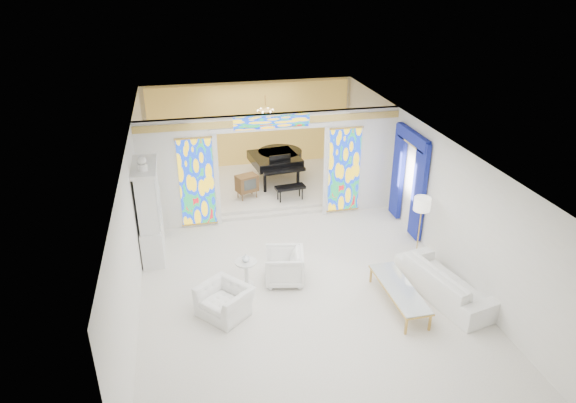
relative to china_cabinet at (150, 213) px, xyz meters
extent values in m
plane|color=silver|center=(3.22, -0.60, -1.17)|extent=(12.00, 12.00, 0.00)
cube|color=white|center=(3.22, -0.60, 1.83)|extent=(7.00, 12.00, 0.02)
cube|color=white|center=(3.22, 5.40, 0.33)|extent=(7.00, 0.02, 3.00)
cube|color=white|center=(3.22, -6.60, 0.33)|extent=(7.00, 0.02, 3.00)
cube|color=white|center=(-0.28, -0.60, 0.33)|extent=(0.02, 12.00, 3.00)
cube|color=white|center=(6.72, -0.60, 0.33)|extent=(0.02, 12.00, 3.00)
cube|color=white|center=(0.72, 1.40, 0.33)|extent=(2.00, 0.18, 3.00)
cube|color=white|center=(5.72, 1.40, 0.33)|extent=(2.00, 0.18, 3.00)
cube|color=white|center=(3.22, 1.40, 1.63)|extent=(3.00, 0.18, 0.40)
cube|color=silver|center=(1.72, 1.30, 0.13)|extent=(0.12, 0.06, 2.60)
cube|color=silver|center=(4.72, 1.30, 0.13)|extent=(0.12, 0.06, 2.60)
cube|color=silver|center=(3.22, 1.30, 1.48)|extent=(3.24, 0.06, 0.12)
cube|color=#DDB453|center=(3.22, 1.30, 1.65)|extent=(7.00, 0.05, 0.18)
cube|color=gold|center=(1.19, 1.29, 0.13)|extent=(0.90, 0.04, 2.40)
cube|color=gold|center=(5.25, 1.29, 0.13)|extent=(0.90, 0.04, 2.40)
cube|color=gold|center=(3.22, 1.29, 1.65)|extent=(2.00, 0.04, 0.34)
cube|color=silver|center=(3.22, 3.50, -1.08)|extent=(6.80, 3.80, 0.18)
cube|color=#E4B24F|center=(3.22, 5.28, 0.33)|extent=(6.70, 0.10, 2.90)
cylinder|color=#B99041|center=(3.42, 3.40, 1.38)|extent=(0.48, 0.48, 0.30)
cube|color=navy|center=(6.62, -0.55, 0.18)|extent=(0.12, 0.55, 2.60)
cube|color=navy|center=(6.62, 0.75, 0.18)|extent=(0.12, 0.55, 2.60)
cube|color=navy|center=(6.62, 0.10, 1.38)|extent=(0.14, 1.70, 0.30)
cube|color=gold|center=(6.62, 0.10, 1.21)|extent=(0.12, 1.50, 0.06)
cube|color=silver|center=(0.00, 0.00, -0.72)|extent=(0.50, 1.40, 0.90)
cube|color=silver|center=(0.00, 0.00, 0.43)|extent=(0.44, 1.30, 1.40)
cube|color=white|center=(0.23, 0.00, 0.43)|extent=(0.01, 1.20, 1.30)
cube|color=silver|center=(0.00, 0.00, 1.17)|extent=(0.56, 1.46, 0.08)
cylinder|color=silver|center=(0.00, -0.35, 1.29)|extent=(0.22, 0.22, 0.16)
sphere|color=silver|center=(0.00, -0.35, 1.45)|extent=(0.20, 0.20, 0.20)
imported|color=white|center=(1.45, -2.69, -0.85)|extent=(1.30, 1.31, 0.64)
imported|color=white|center=(2.88, -1.80, -0.78)|extent=(1.00, 0.99, 0.78)
imported|color=silver|center=(6.17, -3.07, -0.81)|extent=(1.47, 2.58, 0.71)
cylinder|color=silver|center=(2.03, -1.74, -0.58)|extent=(0.56, 0.56, 0.04)
cylinder|color=silver|center=(2.03, -1.74, -0.88)|extent=(0.09, 0.09, 0.57)
cylinder|color=silver|center=(2.03, -1.74, -1.15)|extent=(0.37, 0.37, 0.03)
imported|color=white|center=(2.03, -1.74, -0.47)|extent=(0.21, 0.21, 0.18)
cube|color=white|center=(5.05, -3.16, -0.75)|extent=(0.60, 1.94, 0.04)
cube|color=#B99041|center=(5.05, -3.16, -0.77)|extent=(0.64, 1.97, 0.03)
cube|color=#B99041|center=(4.81, -4.08, -0.97)|extent=(0.04, 0.04, 0.40)
cube|color=#B99041|center=(5.31, -4.08, -0.97)|extent=(0.04, 0.04, 0.40)
cube|color=#B99041|center=(4.78, -2.25, -0.97)|extent=(0.04, 0.04, 0.40)
cube|color=#B99041|center=(5.28, -2.24, -0.97)|extent=(0.04, 0.04, 0.40)
cylinder|color=#B99041|center=(6.24, -1.48, -1.15)|extent=(0.31, 0.31, 0.03)
cylinder|color=#B99041|center=(6.24, -1.48, -0.43)|extent=(0.03, 0.03, 1.47)
cylinder|color=white|center=(6.24, -1.48, 0.28)|extent=(0.45, 0.45, 0.31)
cube|color=black|center=(3.70, 3.54, -0.25)|extent=(1.58, 1.67, 0.27)
cylinder|color=black|center=(3.95, 3.91, -0.25)|extent=(1.56, 1.56, 0.27)
cube|color=black|center=(3.81, 2.67, -0.29)|extent=(1.34, 0.45, 0.10)
cube|color=white|center=(3.82, 2.59, -0.27)|extent=(1.22, 0.24, 0.03)
cube|color=black|center=(3.77, 3.01, -0.04)|extent=(0.68, 0.11, 0.24)
cube|color=black|center=(3.88, 2.09, -0.60)|extent=(0.91, 0.44, 0.08)
cylinder|color=black|center=(3.25, 2.80, -0.69)|extent=(0.11, 0.11, 0.60)
cylinder|color=black|center=(4.32, 2.93, -0.69)|extent=(0.11, 0.11, 0.60)
cylinder|color=black|center=(3.73, 4.13, -0.69)|extent=(0.11, 0.11, 0.60)
cube|color=brown|center=(2.66, 2.50, -0.53)|extent=(0.71, 0.59, 0.49)
cube|color=#333836|center=(2.73, 2.30, -0.50)|extent=(0.38, 0.15, 0.31)
cone|color=brown|center=(2.49, 2.28, -0.88)|extent=(0.05, 0.05, 0.22)
cone|color=brown|center=(2.93, 2.44, -0.88)|extent=(0.05, 0.05, 0.22)
cone|color=brown|center=(2.39, 2.55, -0.88)|extent=(0.05, 0.05, 0.22)
cone|color=brown|center=(2.83, 2.71, -0.88)|extent=(0.05, 0.05, 0.22)
camera|label=1|loc=(0.89, -11.34, 5.43)|focal=32.00mm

